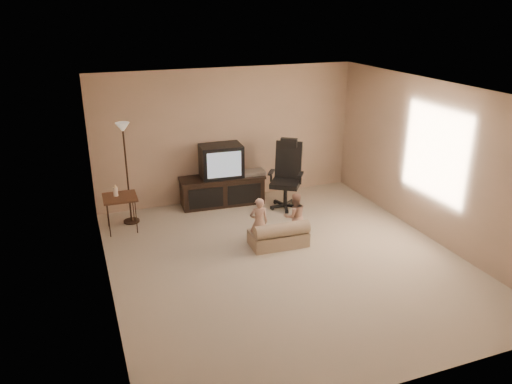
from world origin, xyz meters
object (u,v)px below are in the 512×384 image
side_table (119,198)px  toddler_right (295,216)px  tv_stand (222,180)px  toddler_left (259,222)px  floor_lamp (125,151)px  child_sofa (279,236)px  office_chair (286,183)px

side_table → toddler_right: bearing=-27.2°
tv_stand → toddler_right: bearing=-67.3°
tv_stand → toddler_left: (0.01, -1.90, -0.08)m
floor_lamp → child_sofa: floor_lamp is taller
toddler_right → toddler_left: bearing=8.6°
office_chair → side_table: size_ratio=1.57×
floor_lamp → toddler_right: 3.00m
toddler_left → floor_lamp: bearing=-34.8°
tv_stand → child_sofa: size_ratio=1.80×
toddler_left → toddler_right: toddler_left is taller
toddler_left → side_table: bearing=-27.0°
floor_lamp → child_sofa: (2.05, -1.75, -1.11)m
tv_stand → side_table: bearing=-160.7°
side_table → toddler_right: size_ratio=1.04×
office_chair → child_sofa: size_ratio=1.41×
tv_stand → side_table: tv_stand is taller
tv_stand → floor_lamp: (-1.74, -0.27, 0.81)m
office_chair → child_sofa: bearing=-82.4°
side_table → toddler_left: (1.94, -1.36, -0.18)m
office_chair → floor_lamp: size_ratio=0.72×
tv_stand → toddler_left: 1.90m
office_chair → toddler_left: (-1.05, -1.33, -0.06)m
tv_stand → floor_lamp: bearing=-167.5°
child_sofa → toddler_left: toddler_left is taller
tv_stand → office_chair: office_chair is taller
office_chair → toddler_left: office_chair is taller
office_chair → child_sofa: 1.66m
office_chair → side_table: bearing=-145.4°
office_chair → child_sofa: office_chair is taller
child_sofa → toddler_left: bearing=159.5°
office_chair → floor_lamp: bearing=-150.9°
side_table → child_sofa: side_table is taller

